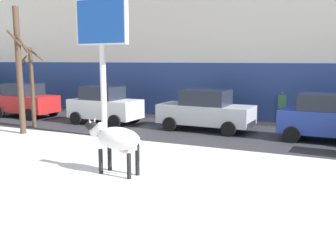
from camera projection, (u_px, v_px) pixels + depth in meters
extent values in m
plane|color=white|center=(147.00, 185.00, 9.81)|extent=(120.00, 120.00, 0.00)
cube|color=#333338|center=(229.00, 134.00, 16.59)|extent=(60.00, 5.60, 0.01)
cube|color=navy|center=(246.00, 92.00, 18.80)|extent=(43.12, 0.10, 2.80)
ellipsoid|color=silver|center=(118.00, 139.00, 10.59)|extent=(1.45, 0.74, 0.64)
ellipsoid|color=black|center=(125.00, 136.00, 10.67)|extent=(0.58, 0.33, 0.40)
cylinder|color=black|center=(101.00, 161.00, 10.79)|extent=(0.12, 0.12, 0.70)
cylinder|color=black|center=(110.00, 158.00, 11.12)|extent=(0.12, 0.12, 0.70)
cylinder|color=black|center=(129.00, 166.00, 10.30)|extent=(0.12, 0.12, 0.70)
cylinder|color=black|center=(137.00, 163.00, 10.63)|extent=(0.12, 0.12, 0.70)
cylinder|color=silver|center=(97.00, 130.00, 10.94)|extent=(0.50, 0.31, 0.44)
ellipsoid|color=black|center=(91.00, 126.00, 11.03)|extent=(0.46, 0.28, 0.28)
cone|color=beige|center=(90.00, 121.00, 10.89)|extent=(0.07, 0.12, 0.15)
cone|color=beige|center=(95.00, 120.00, 11.08)|extent=(0.07, 0.12, 0.15)
cylinder|color=black|center=(138.00, 150.00, 10.30)|extent=(0.06, 0.06, 0.60)
ellipsoid|color=beige|center=(124.00, 150.00, 10.56)|extent=(0.30, 0.27, 0.20)
cylinder|color=silver|center=(103.00, 91.00, 15.60)|extent=(0.24, 0.24, 3.80)
cube|color=silver|center=(101.00, 21.00, 15.13)|extent=(2.53, 0.50, 1.82)
cube|color=#1E51B2|center=(101.00, 21.00, 15.11)|extent=(2.40, 0.45, 1.70)
cube|color=red|center=(26.00, 103.00, 21.32)|extent=(3.55, 1.80, 0.90)
cube|color=#1E232D|center=(23.00, 89.00, 21.25)|extent=(1.84, 1.55, 0.64)
cylinder|color=black|center=(53.00, 111.00, 21.64)|extent=(0.65, 0.24, 0.64)
cylinder|color=black|center=(30.00, 115.00, 20.14)|extent=(0.65, 0.24, 0.64)
cylinder|color=black|center=(24.00, 108.00, 22.64)|extent=(0.65, 0.24, 0.64)
cylinder|color=black|center=(0.00, 112.00, 21.15)|extent=(0.65, 0.24, 0.64)
cube|color=white|center=(105.00, 108.00, 19.07)|extent=(3.55, 1.80, 0.90)
cube|color=#1E232D|center=(102.00, 93.00, 19.00)|extent=(1.84, 1.55, 0.64)
cylinder|color=black|center=(134.00, 117.00, 19.39)|extent=(0.65, 0.24, 0.64)
cylinder|color=black|center=(115.00, 122.00, 17.89)|extent=(0.65, 0.24, 0.64)
cylinder|color=black|center=(97.00, 114.00, 20.40)|extent=(0.65, 0.24, 0.64)
cylinder|color=black|center=(76.00, 118.00, 18.90)|extent=(0.65, 0.24, 0.64)
cube|color=#B7BABF|center=(206.00, 114.00, 17.29)|extent=(4.25, 1.89, 0.84)
cube|color=#1E232D|center=(206.00, 97.00, 17.16)|extent=(2.05, 1.61, 0.68)
cylinder|color=black|center=(241.00, 123.00, 17.53)|extent=(0.65, 0.24, 0.64)
cylinder|color=black|center=(229.00, 129.00, 15.98)|extent=(0.65, 0.24, 0.64)
cylinder|color=black|center=(186.00, 119.00, 18.74)|extent=(0.65, 0.24, 0.64)
cylinder|color=black|center=(170.00, 124.00, 17.19)|extent=(0.65, 0.24, 0.64)
cube|color=#233D9E|center=(326.00, 122.00, 14.94)|extent=(3.55, 1.80, 0.90)
cube|color=#1E232D|center=(324.00, 102.00, 14.88)|extent=(1.84, 1.55, 0.64)
cylinder|color=black|center=(298.00, 128.00, 16.27)|extent=(0.65, 0.24, 0.64)
cylinder|color=black|center=(292.00, 135.00, 14.78)|extent=(0.65, 0.24, 0.64)
cylinder|color=#282833|center=(281.00, 118.00, 18.32)|extent=(0.24, 0.24, 0.88)
cube|color=#386B42|center=(282.00, 102.00, 18.19)|extent=(0.36, 0.22, 0.64)
sphere|color=#9E7051|center=(283.00, 93.00, 18.11)|extent=(0.20, 0.20, 0.20)
cylinder|color=#282833|center=(187.00, 112.00, 20.33)|extent=(0.24, 0.24, 0.88)
cube|color=maroon|center=(187.00, 97.00, 20.20)|extent=(0.36, 0.22, 0.64)
sphere|color=tan|center=(187.00, 89.00, 20.12)|extent=(0.20, 0.20, 0.20)
cylinder|color=#4C3828|center=(19.00, 71.00, 16.26)|extent=(0.25, 0.25, 5.34)
cylinder|color=#4C3828|center=(14.00, 38.00, 15.76)|extent=(0.63, 0.33, 0.69)
cylinder|color=#4C3828|center=(23.00, 44.00, 15.97)|extent=(0.14, 0.62, 0.70)
cylinder|color=#4C3828|center=(32.00, 88.00, 17.95)|extent=(0.19, 0.19, 3.71)
cylinder|color=#4C3828|center=(22.00, 66.00, 17.78)|extent=(0.42, 0.81, 0.51)
cylinder|color=#4C3828|center=(23.00, 60.00, 17.78)|extent=(0.30, 0.76, 0.47)
cylinder|color=#4C3828|center=(32.00, 52.00, 17.29)|extent=(0.59, 0.85, 0.81)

